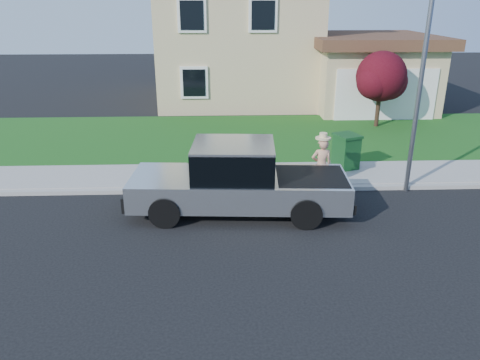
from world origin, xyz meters
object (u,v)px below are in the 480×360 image
(pickup_truck, at_px, (238,181))
(street_lamp, at_px, (422,81))
(ornamental_tree, at_px, (382,79))
(woman, at_px, (321,165))
(trash_bin, at_px, (346,151))

(pickup_truck, xyz_separation_m, street_lamp, (5.00, 1.20, 2.33))
(ornamental_tree, distance_m, street_lamp, 7.37)
(pickup_truck, distance_m, street_lamp, 5.65)
(woman, xyz_separation_m, street_lamp, (2.56, -0.08, 2.37))
(woman, distance_m, trash_bin, 2.02)
(ornamental_tree, bearing_deg, woman, -119.03)
(pickup_truck, xyz_separation_m, woman, (2.44, 1.28, -0.03))
(ornamental_tree, height_order, street_lamp, street_lamp)
(ornamental_tree, bearing_deg, pickup_truck, -127.33)
(woman, bearing_deg, trash_bin, -125.45)
(pickup_truck, height_order, ornamental_tree, ornamental_tree)
(pickup_truck, height_order, woman, pickup_truck)
(pickup_truck, xyz_separation_m, trash_bin, (3.59, 2.93, -0.16))
(woman, bearing_deg, street_lamp, 177.59)
(ornamental_tree, relative_size, trash_bin, 2.85)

